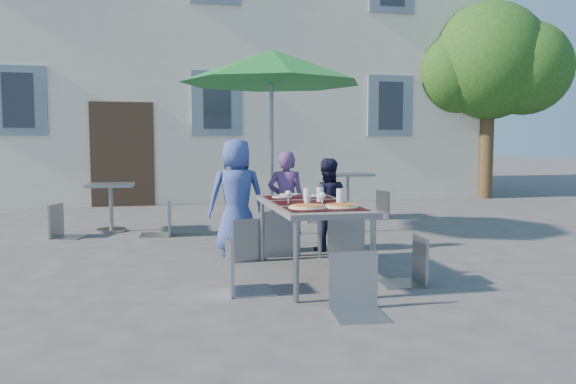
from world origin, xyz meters
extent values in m
plane|color=#404042|center=(0.00, 0.00, 0.00)|extent=(90.00, 90.00, 0.00)
cube|color=beige|center=(0.00, 11.50, 3.50)|extent=(13.00, 8.00, 7.00)
cube|color=#3B2B1C|center=(-2.00, 7.47, 1.10)|extent=(1.30, 0.06, 2.20)
cube|color=slate|center=(-4.00, 7.47, 2.20)|extent=(1.10, 0.06, 1.40)
cube|color=#262B33|center=(-4.00, 7.45, 2.20)|extent=(0.60, 0.04, 1.10)
cube|color=slate|center=(0.00, 7.47, 2.20)|extent=(1.10, 0.06, 1.40)
cube|color=#262B33|center=(0.00, 7.45, 2.20)|extent=(0.60, 0.04, 1.10)
cube|color=slate|center=(4.00, 7.47, 2.20)|extent=(1.10, 0.06, 1.40)
cube|color=#262B33|center=(4.00, 7.45, 2.20)|extent=(0.60, 0.04, 1.10)
cylinder|color=#4D3A21|center=(6.50, 7.50, 1.40)|extent=(0.36, 0.36, 2.80)
sphere|color=#1A4612|center=(6.50, 7.50, 3.30)|extent=(2.80, 2.80, 2.80)
sphere|color=#1A4612|center=(5.70, 7.80, 3.00)|extent=(2.00, 2.00, 2.00)
sphere|color=#1A4612|center=(7.20, 7.10, 3.10)|extent=(2.20, 2.20, 2.20)
sphere|color=#1A4612|center=(6.70, 8.10, 3.80)|extent=(1.80, 1.80, 1.80)
cube|color=#46464B|center=(0.31, 0.52, 0.72)|extent=(0.80, 1.85, 0.05)
cylinder|color=gray|center=(-0.03, -0.35, 0.35)|extent=(0.05, 0.05, 0.70)
cylinder|color=gray|center=(0.65, -0.35, 0.35)|extent=(0.05, 0.05, 0.70)
cylinder|color=gray|center=(-0.03, 1.38, 0.35)|extent=(0.05, 0.05, 0.70)
cylinder|color=gray|center=(0.65, 1.38, 0.35)|extent=(0.05, 0.05, 0.70)
cube|color=black|center=(0.31, -0.03, 0.75)|extent=(0.70, 0.42, 0.01)
cube|color=black|center=(0.31, 0.52, 0.75)|extent=(0.70, 0.42, 0.01)
cube|color=black|center=(0.31, 1.07, 0.75)|extent=(0.70, 0.42, 0.01)
cylinder|color=white|center=(0.16, 0.03, 0.76)|extent=(0.35, 0.35, 0.01)
cylinder|color=tan|center=(0.16, 0.03, 0.77)|extent=(0.31, 0.31, 0.01)
cylinder|color=#AF3A11|center=(0.16, 0.03, 0.78)|extent=(0.27, 0.27, 0.01)
cylinder|color=white|center=(0.47, 0.03, 0.76)|extent=(0.32, 0.32, 0.01)
cylinder|color=tan|center=(0.47, 0.03, 0.77)|extent=(0.28, 0.28, 0.01)
cylinder|color=#A1270B|center=(0.47, 0.03, 0.78)|extent=(0.25, 0.25, 0.01)
cylinder|color=silver|center=(0.26, 0.44, 0.82)|extent=(0.07, 0.07, 0.15)
cylinder|color=silver|center=(0.42, 0.55, 0.82)|extent=(0.07, 0.07, 0.15)
cylinder|color=silver|center=(0.56, 0.33, 0.82)|extent=(0.07, 0.07, 0.15)
cylinder|color=silver|center=(0.07, 0.45, 0.75)|extent=(0.06, 0.06, 0.00)
cylinder|color=silver|center=(0.07, 0.45, 0.79)|extent=(0.01, 0.01, 0.08)
sphere|color=silver|center=(0.07, 0.45, 0.85)|extent=(0.06, 0.06, 0.06)
cylinder|color=silver|center=(0.35, 0.21, 0.75)|extent=(0.06, 0.06, 0.00)
cylinder|color=silver|center=(0.35, 0.21, 0.79)|extent=(0.01, 0.01, 0.08)
sphere|color=silver|center=(0.35, 0.21, 0.85)|extent=(0.06, 0.06, 0.06)
cylinder|color=white|center=(0.13, 1.06, 0.76)|extent=(0.22, 0.22, 0.01)
cube|color=#96989D|center=(0.27, 1.06, 0.76)|extent=(0.02, 0.18, 0.00)
cylinder|color=white|center=(0.49, 1.10, 0.76)|extent=(0.22, 0.22, 0.01)
cube|color=#96989D|center=(0.63, 1.10, 0.76)|extent=(0.02, 0.18, 0.00)
cylinder|color=white|center=(0.27, 1.33, 0.76)|extent=(0.22, 0.22, 0.01)
cube|color=#96989D|center=(0.41, 1.33, 0.76)|extent=(0.02, 0.18, 0.00)
imported|color=#374C98|center=(-0.26, 1.89, 0.70)|extent=(0.71, 0.49, 1.40)
imported|color=#58366E|center=(0.34, 1.85, 0.62)|extent=(0.52, 0.43, 1.25)
imported|color=#171732|center=(0.86, 1.84, 0.58)|extent=(0.61, 0.42, 1.15)
cube|color=gray|center=(-0.23, 1.57, 0.44)|extent=(0.50, 0.50, 0.03)
cube|color=gray|center=(-0.18, 1.38, 0.68)|extent=(0.40, 0.13, 0.48)
cylinder|color=gray|center=(-0.10, 1.78, 0.21)|extent=(0.02, 0.02, 0.43)
cylinder|color=gray|center=(-0.44, 1.69, 0.21)|extent=(0.02, 0.02, 0.43)
cylinder|color=gray|center=(-0.01, 1.45, 0.21)|extent=(0.02, 0.02, 0.43)
cylinder|color=gray|center=(-0.35, 1.36, 0.21)|extent=(0.02, 0.02, 0.43)
cube|color=gray|center=(0.20, 1.78, 0.49)|extent=(0.53, 0.53, 0.03)
cube|color=gray|center=(0.23, 1.56, 0.76)|extent=(0.46, 0.11, 0.55)
cylinder|color=gray|center=(0.36, 2.00, 0.24)|extent=(0.02, 0.02, 0.48)
cylinder|color=gray|center=(-0.03, 1.94, 0.24)|extent=(0.02, 0.02, 0.48)
cylinder|color=gray|center=(0.42, 1.62, 0.24)|extent=(0.02, 0.02, 0.48)
cylinder|color=gray|center=(0.03, 1.55, 0.24)|extent=(0.02, 0.02, 0.48)
cube|color=gray|center=(0.98, 1.45, 0.46)|extent=(0.53, 0.53, 0.03)
cube|color=gray|center=(0.93, 1.26, 0.71)|extent=(0.42, 0.15, 0.51)
cylinder|color=gray|center=(1.21, 1.58, 0.22)|extent=(0.02, 0.02, 0.45)
cylinder|color=gray|center=(0.86, 1.68, 0.22)|extent=(0.02, 0.02, 0.45)
cylinder|color=gray|center=(1.11, 1.23, 0.22)|extent=(0.02, 0.02, 0.45)
cylinder|color=gray|center=(0.76, 1.33, 0.22)|extent=(0.02, 0.02, 0.45)
cube|color=#93979E|center=(-0.35, 0.08, 0.43)|extent=(0.41, 0.41, 0.03)
cube|color=#93979E|center=(-0.55, 0.07, 0.67)|extent=(0.04, 0.40, 0.48)
cylinder|color=#93979E|center=(-0.18, -0.09, 0.21)|extent=(0.02, 0.02, 0.42)
cylinder|color=#93979E|center=(-0.18, 0.25, 0.21)|extent=(0.02, 0.02, 0.42)
cylinder|color=#93979E|center=(-0.52, -0.10, 0.21)|extent=(0.02, 0.02, 0.42)
cylinder|color=#93979E|center=(-0.53, 0.25, 0.21)|extent=(0.02, 0.02, 0.42)
cube|color=gray|center=(1.08, 0.05, 0.41)|extent=(0.42, 0.42, 0.03)
cube|color=gray|center=(1.27, 0.03, 0.64)|extent=(0.07, 0.38, 0.46)
cylinder|color=gray|center=(0.94, 0.23, 0.20)|extent=(0.02, 0.02, 0.40)
cylinder|color=gray|center=(0.90, -0.10, 0.20)|extent=(0.02, 0.02, 0.40)
cylinder|color=gray|center=(1.26, 0.19, 0.20)|extent=(0.02, 0.02, 0.40)
cylinder|color=gray|center=(1.23, -0.13, 0.20)|extent=(0.02, 0.02, 0.40)
cube|color=gray|center=(0.36, -0.81, 0.43)|extent=(0.43, 0.43, 0.03)
cube|color=gray|center=(0.38, -0.62, 0.66)|extent=(0.40, 0.06, 0.47)
cylinder|color=gray|center=(0.18, -0.96, 0.21)|extent=(0.02, 0.02, 0.42)
cylinder|color=gray|center=(0.52, -0.99, 0.21)|extent=(0.02, 0.02, 0.42)
cylinder|color=gray|center=(0.21, -0.63, 0.21)|extent=(0.02, 0.02, 0.42)
cylinder|color=gray|center=(0.55, -0.65, 0.21)|extent=(0.02, 0.02, 0.42)
cylinder|color=#96989D|center=(0.40, 3.10, 0.05)|extent=(0.50, 0.50, 0.11)
cylinder|color=gray|center=(0.40, 3.10, 1.24)|extent=(0.06, 0.06, 2.48)
cone|color=#19732A|center=(0.40, 3.10, 2.42)|extent=(2.61, 2.61, 0.48)
cylinder|color=#96989D|center=(-1.92, 3.97, 0.02)|extent=(0.44, 0.44, 0.04)
cylinder|color=gray|center=(-1.92, 3.97, 0.34)|extent=(0.06, 0.06, 0.68)
cube|color=gray|center=(-1.92, 3.97, 0.71)|extent=(0.68, 0.68, 0.04)
cube|color=gray|center=(-2.45, 3.50, 0.43)|extent=(0.50, 0.50, 0.03)
cube|color=gray|center=(-2.64, 3.56, 0.67)|extent=(0.15, 0.39, 0.48)
cylinder|color=gray|center=(-2.34, 3.28, 0.21)|extent=(0.02, 0.02, 0.42)
cylinder|color=gray|center=(-2.24, 3.61, 0.21)|extent=(0.02, 0.02, 0.42)
cylinder|color=gray|center=(-2.67, 3.39, 0.21)|extent=(0.02, 0.02, 0.42)
cylinder|color=gray|center=(-2.57, 3.71, 0.21)|extent=(0.02, 0.02, 0.42)
cube|color=gray|center=(-1.26, 3.44, 0.46)|extent=(0.45, 0.45, 0.03)
cube|color=gray|center=(-1.06, 3.43, 0.72)|extent=(0.05, 0.43, 0.51)
cylinder|color=gray|center=(-1.44, 3.63, 0.23)|extent=(0.02, 0.02, 0.45)
cylinder|color=gray|center=(-1.46, 3.26, 0.23)|extent=(0.02, 0.02, 0.45)
cylinder|color=gray|center=(-1.07, 3.62, 0.23)|extent=(0.02, 0.02, 0.45)
cylinder|color=gray|center=(-1.09, 3.25, 0.23)|extent=(0.02, 0.02, 0.45)
cylinder|color=#96989D|center=(2.04, 4.60, 0.02)|extent=(0.44, 0.44, 0.04)
cylinder|color=gray|center=(2.04, 4.60, 0.38)|extent=(0.06, 0.06, 0.76)
cube|color=gray|center=(2.04, 4.60, 0.79)|extent=(0.76, 0.76, 0.04)
cube|color=#8E9399|center=(1.45, 4.29, 0.44)|extent=(0.51, 0.51, 0.03)
cube|color=#8E9399|center=(1.27, 4.34, 0.68)|extent=(0.15, 0.40, 0.49)
cylinder|color=#8E9399|center=(1.57, 4.07, 0.21)|extent=(0.02, 0.02, 0.43)
cylinder|color=#8E9399|center=(1.67, 4.41, 0.21)|extent=(0.02, 0.02, 0.43)
cylinder|color=#8E9399|center=(1.24, 4.17, 0.21)|extent=(0.02, 0.02, 0.43)
cylinder|color=#8E9399|center=(1.34, 4.51, 0.21)|extent=(0.02, 0.02, 0.43)
cube|color=gray|center=(2.49, 4.50, 0.44)|extent=(0.48, 0.48, 0.03)
cube|color=gray|center=(2.68, 4.54, 0.69)|extent=(0.10, 0.41, 0.49)
cylinder|color=gray|center=(2.28, 4.64, 0.22)|extent=(0.02, 0.02, 0.43)
cylinder|color=gray|center=(2.34, 4.30, 0.22)|extent=(0.02, 0.02, 0.43)
cylinder|color=gray|center=(2.63, 4.71, 0.22)|extent=(0.02, 0.02, 0.43)
cylinder|color=gray|center=(2.69, 4.36, 0.22)|extent=(0.02, 0.02, 0.43)
camera|label=1|loc=(-1.07, -4.85, 1.34)|focal=35.00mm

